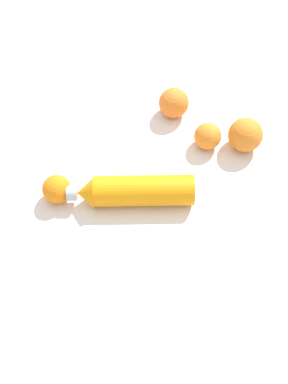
{
  "coord_description": "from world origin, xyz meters",
  "views": [
    {
      "loc": [
        0.58,
        -0.14,
        0.93
      ],
      "look_at": [
        0.0,
        -0.03,
        0.03
      ],
      "focal_mm": 44.97,
      "sensor_mm": 36.0,
      "label": 1
    }
  ],
  "objects": [
    {
      "name": "orange_2",
      "position": [
        -0.11,
        0.24,
        0.04
      ],
      "size": [
        0.08,
        0.08,
        0.08
      ],
      "primitive_type": "sphere",
      "color": "orange",
      "rests_on": "ground_plane"
    },
    {
      "name": "water_bottle",
      "position": [
        0.0,
        -0.05,
        0.03
      ],
      "size": [
        0.11,
        0.29,
        0.07
      ],
      "rotation": [
        0.0,
        0.0,
        4.55
      ],
      "color": "orange",
      "rests_on": "ground_plane"
    },
    {
      "name": "orange_1",
      "position": [
        -0.13,
        0.15,
        0.03
      ],
      "size": [
        0.07,
        0.07,
        0.07
      ],
      "primitive_type": "sphere",
      "color": "orange",
      "rests_on": "ground_plane"
    },
    {
      "name": "orange_3",
      "position": [
        -0.04,
        -0.22,
        0.03
      ],
      "size": [
        0.07,
        0.07,
        0.07
      ],
      "primitive_type": "sphere",
      "color": "orange",
      "rests_on": "ground_plane"
    },
    {
      "name": "orange_0",
      "position": [
        -0.25,
        0.09,
        0.04
      ],
      "size": [
        0.08,
        0.08,
        0.08
      ],
      "primitive_type": "sphere",
      "color": "orange",
      "rests_on": "ground_plane"
    },
    {
      "name": "ground_plane",
      "position": [
        0.0,
        0.0,
        0.0
      ],
      "size": [
        2.4,
        2.4,
        0.0
      ],
      "primitive_type": "plane",
      "color": "silver"
    }
  ]
}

